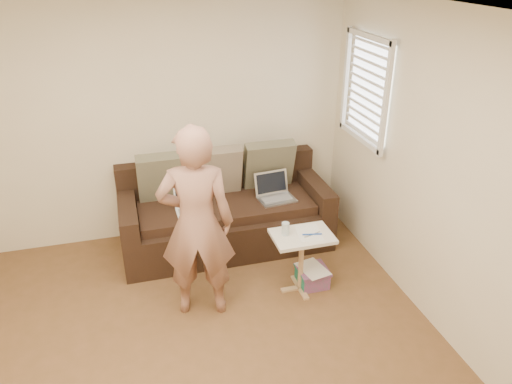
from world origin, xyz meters
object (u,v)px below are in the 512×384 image
(laptop_silver, at_px, (277,200))
(laptop_white, at_px, (192,212))
(drinking_glass, at_px, (285,229))
(side_table, at_px, (301,262))
(striped_box, at_px, (312,276))
(person, at_px, (197,224))
(sofa, at_px, (225,209))

(laptop_silver, bearing_deg, laptop_white, 174.15)
(laptop_silver, xyz_separation_m, drinking_glass, (-0.19, -0.82, 0.14))
(side_table, bearing_deg, striped_box, 13.09)
(side_table, distance_m, drinking_glass, 0.39)
(laptop_white, bearing_deg, laptop_silver, 0.26)
(drinking_glass, bearing_deg, person, -175.44)
(laptop_silver, xyz_separation_m, striped_box, (0.10, -0.84, -0.43))
(laptop_white, height_order, side_table, laptop_white)
(sofa, bearing_deg, person, -114.54)
(sofa, relative_size, striped_box, 7.62)
(sofa, relative_size, laptop_silver, 5.79)
(laptop_white, distance_m, side_table, 1.25)
(laptop_silver, bearing_deg, drinking_glass, -109.30)
(laptop_white, relative_size, side_table, 0.51)
(laptop_white, bearing_deg, sofa, 18.03)
(striped_box, bearing_deg, laptop_white, 140.83)
(laptop_white, relative_size, person, 0.18)
(laptop_silver, xyz_separation_m, laptop_white, (-0.92, -0.01, 0.00))
(sofa, distance_m, laptop_white, 0.41)
(person, height_order, striped_box, person)
(laptop_silver, relative_size, person, 0.22)
(person, relative_size, drinking_glass, 14.62)
(sofa, distance_m, person, 1.19)
(sofa, xyz_separation_m, laptop_silver, (0.54, -0.12, 0.10))
(laptop_silver, distance_m, drinking_glass, 0.86)
(drinking_glass, bearing_deg, laptop_silver, 77.12)
(laptop_silver, height_order, laptop_white, laptop_silver)
(side_table, xyz_separation_m, drinking_glass, (-0.15, 0.05, 0.36))
(sofa, distance_m, drinking_glass, 1.03)
(person, distance_m, side_table, 1.12)
(sofa, height_order, striped_box, sofa)
(person, relative_size, striped_box, 6.08)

